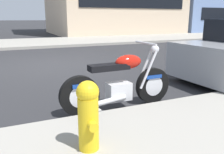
{
  "coord_description": "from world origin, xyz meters",
  "views": [
    {
      "loc": [
        -1.31,
        -7.81,
        1.53
      ],
      "look_at": [
        0.24,
        -4.32,
        0.57
      ],
      "focal_mm": 38.03,
      "sensor_mm": 36.0,
      "label": 1
    }
  ],
  "objects": [
    {
      "name": "ground_plane",
      "position": [
        0.0,
        0.0,
        0.0
      ],
      "size": [
        260.0,
        260.0,
        0.0
      ],
      "primitive_type": "plane",
      "color": "#28282B"
    },
    {
      "name": "sidewalk_far_curb",
      "position": [
        12.0,
        7.04,
        0.07
      ],
      "size": [
        120.0,
        5.0,
        0.14
      ],
      "primitive_type": "cube",
      "color": "gray",
      "rests_on": "ground"
    },
    {
      "name": "parking_stall_stripe",
      "position": [
        0.0,
        -3.94,
        0.0
      ],
      "size": [
        0.12,
        2.2,
        0.01
      ],
      "primitive_type": "cube",
      "color": "silver",
      "rests_on": "ground"
    },
    {
      "name": "parked_motorcycle",
      "position": [
        0.38,
        -4.33,
        0.43
      ],
      "size": [
        2.04,
        0.62,
        1.12
      ],
      "rotation": [
        0.0,
        0.0,
        0.02
      ],
      "color": "black",
      "rests_on": "ground"
    },
    {
      "name": "fire_hydrant",
      "position": [
        -0.59,
        -5.58,
        0.55
      ],
      "size": [
        0.24,
        0.36,
        0.77
      ],
      "color": "gold",
      "rests_on": "sidewalk_near_curb"
    }
  ]
}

